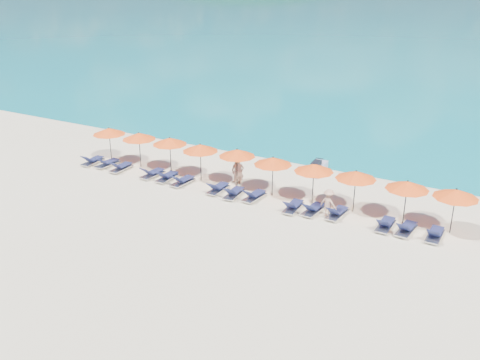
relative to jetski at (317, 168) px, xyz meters
The scene contains 32 objects.
ground 9.25m from the jetski, 102.47° to the right, with size 1400.00×1400.00×0.00m, color beige.
headland_main 612.05m from the jetski, 119.63° to the left, with size 374.00×242.00×126.50m.
headland_small 572.65m from the jetski, 105.42° to the left, with size 162.00×126.00×85.50m.
jetski is the anchor object (origin of this frame).
beachgoer_a 5.21m from the jetski, 127.28° to the right, with size 0.59×0.39×1.61m, color tan.
beachgoer_b 5.20m from the jetski, 130.62° to the right, with size 0.75×0.43×1.54m, color tan.
beachgoer_c 6.26m from the jetski, 62.85° to the right, with size 0.95×0.44×1.47m, color tan.
umbrella_0 13.42m from the jetski, 160.20° to the right, with size 2.10×2.10×2.28m.
umbrella_1 11.20m from the jetski, 156.46° to the right, with size 2.10×2.10×2.28m.
umbrella_2 9.12m from the jetski, 151.19° to the right, with size 2.10×2.10×2.28m.
umbrella_3 7.32m from the jetski, 140.71° to the right, with size 2.10×2.10×2.28m.
umbrella_4 5.58m from the jetski, 126.94° to the right, with size 2.10×2.10×2.28m.
umbrella_5 4.88m from the jetski, 100.19° to the right, with size 2.10×2.10×2.28m.
umbrella_6 4.96m from the jetski, 70.88° to the right, with size 2.10×2.10×2.28m.
umbrella_7 6.00m from the jetski, 49.06° to the right, with size 2.10×2.10×2.28m.
umbrella_8 7.96m from the jetski, 35.14° to the right, with size 2.10×2.10×2.28m.
umbrella_9 9.77m from the jetski, 27.22° to the right, with size 2.10×2.10×2.28m.
lounger_0 14.29m from the jetski, 156.95° to the right, with size 0.72×1.73×0.66m.
lounger_1 13.19m from the jetski, 155.56° to the right, with size 0.74×1.74×0.66m.
lounger_2 12.12m from the jetski, 152.38° to the right, with size 0.66×1.72×0.66m.
lounger_3 10.02m from the jetski, 146.57° to the right, with size 0.77×1.75×0.66m.
lounger_4 9.13m from the jetski, 142.63° to the right, with size 0.67×1.72×0.66m.
lounger_5 8.27m from the jetski, 137.03° to the right, with size 0.77×1.75×0.66m.
lounger_6 6.69m from the jetski, 123.30° to the right, with size 0.63×1.70×0.66m.
lounger_7 6.28m from the jetski, 113.98° to the right, with size 0.76×1.75×0.66m.
lounger_8 5.70m from the jetski, 104.16° to the right, with size 0.79×1.75×0.66m.
lounger_9 5.86m from the jetski, 79.98° to the right, with size 0.69×1.72×0.66m.
lounger_10 5.95m from the jetski, 69.73° to the right, with size 0.78×1.75×0.66m.
lounger_11 6.32m from the jetski, 58.83° to the right, with size 0.78×1.75×0.66m.
lounger_12 7.96m from the jetski, 43.65° to the right, with size 0.63×1.70×0.66m.
lounger_13 8.68m from the jetski, 39.03° to the right, with size 0.77×1.75×0.66m.
lounger_14 9.69m from the jetski, 33.92° to the right, with size 0.63×1.70×0.66m.
Camera 1 is at (13.08, -20.06, 11.58)m, focal length 40.00 mm.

